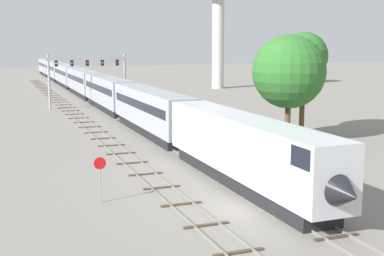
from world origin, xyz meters
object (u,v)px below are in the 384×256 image
at_px(passenger_train, 82,82).
at_px(trackside_tree_left, 289,72).
at_px(signal_gantry, 88,69).
at_px(stop_sign, 100,173).
at_px(trackside_tree_mid, 304,57).

xyz_separation_m(passenger_train, trackside_tree_left, (11.50, -54.88, 4.37)).
bearing_deg(signal_gantry, trackside_tree_left, -68.77).
height_order(passenger_train, stop_sign, passenger_train).
relative_size(stop_sign, trackside_tree_mid, 0.26).
distance_m(passenger_train, trackside_tree_mid, 54.09).
distance_m(stop_sign, trackside_tree_mid, 31.12).
xyz_separation_m(passenger_train, trackside_tree_mid, (15.22, -51.59, 5.72)).
bearing_deg(stop_sign, trackside_tree_left, 32.60).
height_order(stop_sign, trackside_tree_mid, trackside_tree_mid).
bearing_deg(trackside_tree_mid, signal_gantry, 118.57).
xyz_separation_m(trackside_tree_left, trackside_tree_mid, (3.73, 3.29, 1.34)).
bearing_deg(passenger_train, stop_sign, -98.29).
height_order(stop_sign, trackside_tree_left, trackside_tree_left).
bearing_deg(trackside_tree_mid, trackside_tree_left, -138.55).
distance_m(signal_gantry, trackside_tree_left, 37.97).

